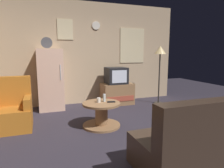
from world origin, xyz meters
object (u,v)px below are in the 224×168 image
Objects in this scene: mug_ceramic_white at (99,100)px; armchair at (12,111)px; coffee_table at (101,115)px; remote_control at (111,102)px; tv_stand at (117,94)px; standing_lamp at (160,54)px; fridge at (50,79)px; wine_glass at (104,98)px; couch at (205,143)px; crt_tv at (116,76)px.

armchair is at bearing 164.24° from mug_ceramic_white.
coffee_table is 0.31m from remote_control.
coffee_table is at bearing -121.31° from tv_stand.
standing_lamp is at bearing 10.67° from armchair.
fridge is 11.80× the size of wine_glass.
couch is (0.81, -1.75, 0.08)m from coffee_table.
tv_stand is 1.73m from coffee_table.
wine_glass is 0.09× the size of couch.
coffee_table is (-0.90, -1.48, -0.05)m from tv_stand.
wine_glass is (-1.94, -1.09, -0.81)m from standing_lamp.
crt_tv is 1.80m from coffee_table.
tv_stand is at bearing 1.66° from crt_tv.
coffee_table is 0.29m from mug_ceramic_white.
crt_tv reaches higher than armchair.
standing_lamp is 2.37m from wine_glass.
armchair is (-0.76, -1.10, -0.42)m from fridge.
remote_control is (0.23, -0.08, -0.03)m from mug_ceramic_white.
mug_ceramic_white is at bearing 139.36° from coffee_table.
armchair is (-1.67, 0.41, -0.21)m from wine_glass.
wine_glass reaches higher than mug_ceramic_white.
couch is at bearing -65.26° from coffee_table.
couch is (2.40, -2.23, -0.03)m from armchair.
armchair is at bearing -157.87° from crt_tv.
mug_ceramic_white reaches higher than remote_control.
tv_stand is 0.51m from crt_tv.
standing_lamp reaches higher than crt_tv.
tv_stand is 1.58m from standing_lamp.
wine_glass is at bearing 146.01° from remote_control.
crt_tv is 0.56× the size of armchair.
crt_tv is 0.34× the size of standing_lamp.
remote_control is at bearing -114.16° from crt_tv.
standing_lamp is 2.49m from mug_ceramic_white.
wine_glass is at bearing -13.70° from armchair.
remote_control is at bearing -47.17° from wine_glass.
tv_stand is 3.23m from couch.
mug_ceramic_white is 1.99m from couch.
coffee_table is at bearing -40.64° from mug_ceramic_white.
fridge is 1.04× the size of couch.
armchair is (-2.49, -1.00, 0.05)m from tv_stand.
crt_tv is at bearing -178.34° from tv_stand.
coffee_table is at bearing -16.59° from armchair.
crt_tv is at bearing 57.72° from mug_ceramic_white.
coffee_table is 4.80× the size of remote_control.
armchair reaches higher than wine_glass.
couch is at bearing -64.57° from mug_ceramic_white.
coffee_table is 0.33m from wine_glass.
armchair is at bearing 166.30° from wine_glass.
couch is at bearing -91.60° from tv_stand.
standing_lamp is 3.32m from couch.
fridge is at bearing 176.67° from tv_stand.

